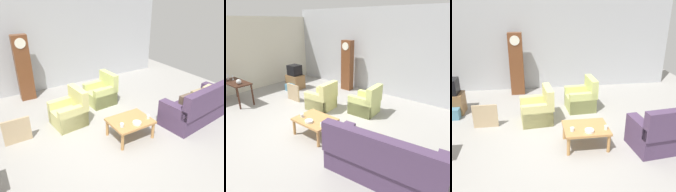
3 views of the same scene
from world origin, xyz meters
TOP-DOWN VIEW (x-y plane):
  - ground_plane at (0.00, 0.00)m, footprint 10.40×10.40m
  - garage_door_wall at (0.00, 3.60)m, footprint 8.40×0.16m
  - couch_floral at (2.45, -0.61)m, footprint 2.18×1.11m
  - armchair_olive_near at (-0.53, 0.95)m, footprint 0.86×0.83m
  - armchair_olive_far at (0.74, 1.57)m, footprint 0.84×0.81m
  - coffee_table_wood at (0.44, -0.32)m, footprint 0.96×0.76m
  - grandfather_clock at (-1.12, 3.06)m, footprint 0.44×0.30m
  - framed_picture_leaning at (-1.84, 0.81)m, footprint 0.60×0.05m
  - cup_white_porcelain at (0.84, -0.48)m, footprint 0.08×0.08m
  - cup_blue_rimmed at (0.12, -0.46)m, footprint 0.09×0.09m
  - bowl_white_stacked at (0.47, -0.54)m, footprint 0.19×0.19m

SIDE VIEW (x-z plane):
  - ground_plane at x=0.00m, z-range 0.00..0.00m
  - framed_picture_leaning at x=-1.84m, z-range 0.00..0.59m
  - armchair_olive_near at x=-0.53m, z-range -0.15..0.77m
  - armchair_olive_far at x=0.74m, z-range -0.15..0.77m
  - couch_floral at x=2.45m, z-range -0.16..0.88m
  - coffee_table_wood at x=0.44m, z-range 0.16..0.61m
  - bowl_white_stacked at x=0.47m, z-range 0.45..0.51m
  - cup_blue_rimmed at x=0.12m, z-range 0.45..0.53m
  - cup_white_porcelain at x=0.84m, z-range 0.45..0.54m
  - grandfather_clock at x=-1.12m, z-range 0.01..2.01m
  - garage_door_wall at x=0.00m, z-range 0.00..3.20m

